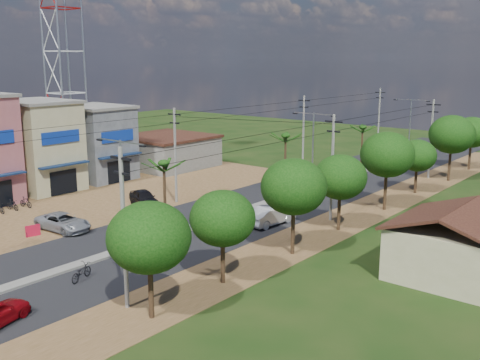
% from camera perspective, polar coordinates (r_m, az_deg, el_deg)
% --- Properties ---
extents(ground, '(160.00, 160.00, 0.00)m').
position_cam_1_polar(ground, '(41.34, -11.59, -7.03)').
color(ground, black).
rests_on(ground, ground).
extents(road, '(12.00, 110.00, 0.04)m').
position_cam_1_polar(road, '(51.62, 1.38, -2.84)').
color(road, black).
rests_on(road, ground).
extents(median, '(1.00, 90.00, 0.18)m').
position_cam_1_polar(median, '(53.92, 3.34, -2.12)').
color(median, '#605E56').
rests_on(median, ground).
extents(dirt_lot_west, '(18.00, 46.00, 0.04)m').
position_cam_1_polar(dirt_lot_west, '(57.48, -14.93, -1.69)').
color(dirt_lot_west, '#4E3D1A').
rests_on(dirt_lot_west, ground).
extents(dirt_shoulder_east, '(5.00, 90.00, 0.03)m').
position_cam_1_polar(dirt_shoulder_east, '(47.09, 9.60, -4.52)').
color(dirt_shoulder_east, '#4E3D1A').
rests_on(dirt_shoulder_east, ground).
extents(shophouse_cream, '(9.00, 6.40, 9.30)m').
position_cam_1_polar(shophouse_cream, '(61.81, -19.74, 3.36)').
color(shophouse_cream, tan).
rests_on(shophouse_cream, ground).
extents(shophouse_grey, '(9.00, 6.40, 8.30)m').
position_cam_1_polar(shophouse_grey, '(65.71, -14.50, 3.74)').
color(shophouse_grey, '#474A4E').
rests_on(shophouse_grey, ground).
extents(low_shed, '(10.40, 10.40, 3.95)m').
position_cam_1_polar(low_shed, '(71.62, -7.49, 2.94)').
color(low_shed, '#605E56').
rests_on(low_shed, ground).
extents(telecom_tower, '(3.80, 3.80, 43.00)m').
position_cam_1_polar(telecom_tower, '(69.38, -17.76, 16.39)').
color(telecom_tower, gray).
rests_on(telecom_tower, ground).
extents(house_east_near, '(7.60, 7.50, 4.60)m').
position_cam_1_polar(house_east_near, '(37.63, 21.25, -5.76)').
color(house_east_near, tan).
rests_on(house_east_near, ground).
extents(tree_east_a, '(4.40, 4.40, 6.37)m').
position_cam_1_polar(tree_east_a, '(29.35, -9.23, -5.78)').
color(tree_east_a, black).
rests_on(tree_east_a, ground).
extents(tree_east_b, '(4.00, 4.00, 5.83)m').
position_cam_1_polar(tree_east_b, '(33.67, -1.78, -3.92)').
color(tree_east_b, black).
rests_on(tree_east_b, ground).
extents(tree_east_c, '(4.60, 4.60, 6.83)m').
position_cam_1_polar(tree_east_c, '(38.64, 5.49, -0.69)').
color(tree_east_c, black).
rests_on(tree_east_c, ground).
extents(tree_east_d, '(4.20, 4.20, 6.13)m').
position_cam_1_polar(tree_east_d, '(44.75, 10.15, 0.28)').
color(tree_east_d, black).
rests_on(tree_east_d, ground).
extents(tree_east_e, '(4.80, 4.80, 7.14)m').
position_cam_1_polar(tree_east_e, '(51.57, 14.74, 2.50)').
color(tree_east_e, black).
rests_on(tree_east_e, ground).
extents(tree_east_f, '(3.80, 3.80, 5.52)m').
position_cam_1_polar(tree_east_f, '(59.19, 17.57, 2.38)').
color(tree_east_f, black).
rests_on(tree_east_f, ground).
extents(tree_east_g, '(5.00, 5.00, 7.38)m').
position_cam_1_polar(tree_east_g, '(66.24, 20.73, 4.35)').
color(tree_east_g, black).
rests_on(tree_east_g, ground).
extents(tree_east_h, '(4.40, 4.40, 6.52)m').
position_cam_1_polar(tree_east_h, '(73.97, 22.49, 4.50)').
color(tree_east_h, black).
rests_on(tree_east_h, ground).
extents(palm_median_near, '(2.00, 2.00, 6.15)m').
position_cam_1_polar(palm_median_near, '(42.44, -7.74, 1.36)').
color(palm_median_near, black).
rests_on(palm_median_near, ground).
extents(palm_median_mid, '(2.00, 2.00, 6.55)m').
position_cam_1_polar(palm_median_mid, '(54.39, 4.66, 4.23)').
color(palm_median_mid, black).
rests_on(palm_median_mid, ground).
extents(palm_median_far, '(2.00, 2.00, 5.85)m').
position_cam_1_polar(palm_median_far, '(68.15, 12.36, 5.08)').
color(palm_median_far, black).
rests_on(palm_median_far, ground).
extents(streetlight_near, '(5.10, 0.18, 8.00)m').
position_cam_1_polar(streetlight_near, '(40.03, -11.89, -0.56)').
color(streetlight_near, gray).
rests_on(streetlight_near, ground).
extents(streetlight_mid, '(5.10, 0.18, 8.00)m').
position_cam_1_polar(streetlight_mid, '(58.70, 7.42, 3.66)').
color(streetlight_mid, gray).
rests_on(streetlight_mid, ground).
extents(streetlight_far, '(5.10, 0.18, 8.00)m').
position_cam_1_polar(streetlight_far, '(80.86, 16.89, 5.60)').
color(streetlight_far, gray).
rests_on(streetlight_far, ground).
extents(utility_pole_w_b, '(1.60, 0.24, 9.00)m').
position_cam_1_polar(utility_pole_w_b, '(52.99, -6.59, 2.72)').
color(utility_pole_w_b, '#605E56').
rests_on(utility_pole_w_b, ground).
extents(utility_pole_w_c, '(1.60, 0.24, 9.00)m').
position_cam_1_polar(utility_pole_w_c, '(69.94, 6.46, 5.05)').
color(utility_pole_w_c, '#605E56').
rests_on(utility_pole_w_c, ground).
extents(utility_pole_w_d, '(1.60, 0.24, 9.00)m').
position_cam_1_polar(utility_pole_w_d, '(88.23, 13.94, 6.27)').
color(utility_pole_w_d, '#605E56').
rests_on(utility_pole_w_d, ground).
extents(utility_pole_e_a, '(1.60, 0.24, 9.00)m').
position_cam_1_polar(utility_pole_e_a, '(30.74, -11.73, -4.52)').
color(utility_pole_e_a, '#605E56').
rests_on(utility_pole_e_a, ground).
extents(utility_pole_e_b, '(1.60, 0.24, 9.00)m').
position_cam_1_polar(utility_pole_e_b, '(47.30, 9.35, 1.48)').
color(utility_pole_e_b, '#605E56').
rests_on(utility_pole_e_b, ground).
extents(utility_pole_e_c, '(1.60, 0.24, 9.00)m').
position_cam_1_polar(utility_pole_e_c, '(67.06, 18.84, 4.16)').
color(utility_pole_e_c, '#605E56').
rests_on(utility_pole_e_c, ground).
extents(car_silver_mid, '(2.00, 4.89, 1.58)m').
position_cam_1_polar(car_silver_mid, '(46.36, 3.13, -3.64)').
color(car_silver_mid, gray).
rests_on(car_silver_mid, ground).
extents(car_white_far, '(3.85, 5.52, 1.48)m').
position_cam_1_polar(car_white_far, '(63.19, 4.10, 0.63)').
color(car_white_far, silver).
rests_on(car_white_far, ground).
extents(car_parked_silver, '(5.13, 2.70, 1.38)m').
position_cam_1_polar(car_parked_silver, '(46.93, -17.53, -4.14)').
color(car_parked_silver, gray).
rests_on(car_parked_silver, ground).
extents(car_parked_dark, '(4.73, 3.24, 1.50)m').
position_cam_1_polar(car_parked_dark, '(52.79, -9.72, -1.86)').
color(car_parked_dark, black).
rests_on(car_parked_dark, ground).
extents(moto_rider_east, '(1.33, 2.09, 1.03)m').
position_cam_1_polar(moto_rider_east, '(36.51, -15.84, -9.05)').
color(moto_rider_east, black).
rests_on(moto_rider_east, ground).
extents(moto_rider_west_a, '(0.88, 1.77, 0.89)m').
position_cam_1_polar(moto_rider_west_a, '(50.40, -1.41, -2.72)').
color(moto_rider_west_a, black).
rests_on(moto_rider_west_a, ground).
extents(moto_rider_west_b, '(1.09, 1.91, 1.11)m').
position_cam_1_polar(moto_rider_west_b, '(66.47, 7.86, 0.96)').
color(moto_rider_west_b, black).
rests_on(moto_rider_west_b, ground).
extents(roadside_sign, '(0.34, 1.11, 0.94)m').
position_cam_1_polar(roadside_sign, '(46.23, -20.29, -4.88)').
color(roadside_sign, '#B1102C').
rests_on(roadside_sign, ground).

